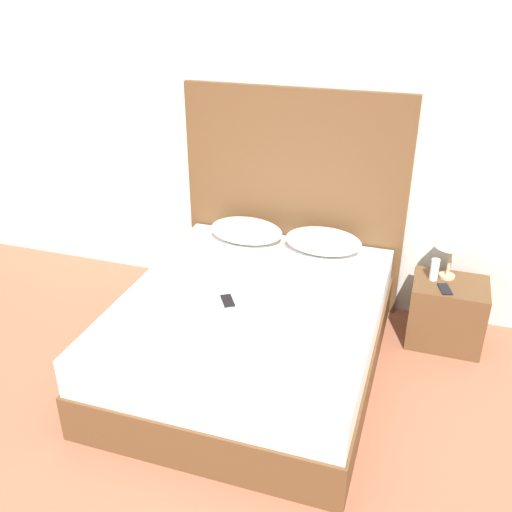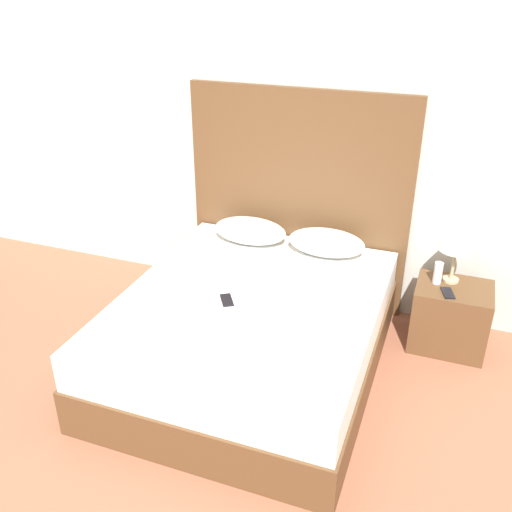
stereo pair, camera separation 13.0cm
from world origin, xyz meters
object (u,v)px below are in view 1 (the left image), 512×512
(phone_on_bed, at_px, (228,301))
(phone_on_nightstand, at_px, (445,289))
(bed, at_px, (251,333))
(nightstand, at_px, (447,312))
(table_lamp, at_px, (454,235))

(phone_on_bed, distance_m, phone_on_nightstand, 1.51)
(bed, distance_m, nightstand, 1.44)
(table_lamp, bearing_deg, phone_on_bed, -145.48)
(bed, bearing_deg, table_lamp, 34.14)
(phone_on_nightstand, bearing_deg, phone_on_bed, -151.21)
(phone_on_bed, bearing_deg, table_lamp, 34.52)
(bed, relative_size, phone_on_bed, 12.13)
(nightstand, relative_size, table_lamp, 1.17)
(bed, height_order, table_lamp, table_lamp)
(phone_on_bed, xyz_separation_m, table_lamp, (1.33, 0.91, 0.25))
(nightstand, bearing_deg, phone_on_nightstand, -113.17)
(nightstand, height_order, phone_on_nightstand, phone_on_nightstand)
(phone_on_bed, height_order, phone_on_nightstand, phone_on_bed)
(nightstand, distance_m, table_lamp, 0.58)
(phone_on_bed, relative_size, phone_on_nightstand, 1.00)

